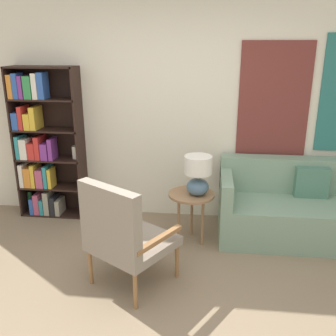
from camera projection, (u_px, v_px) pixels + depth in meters
name	position (u px, v px, depth m)	size (l,w,h in m)	color
ground_plane	(153.00, 326.00, 2.88)	(14.00, 14.00, 0.00)	#847056
wall_back	(183.00, 107.00, 4.36)	(6.40, 0.08, 2.70)	silver
bookshelf	(42.00, 146.00, 4.51)	(0.80, 0.30, 1.82)	black
armchair	(122.00, 232.00, 3.17)	(0.87, 0.87, 1.00)	olive
couch	(311.00, 210.00, 4.12)	(2.00, 0.81, 0.84)	gray
side_table	(191.00, 199.00, 3.97)	(0.49, 0.49, 0.56)	#99704C
table_lamp	(198.00, 173.00, 3.83)	(0.29, 0.29, 0.42)	slate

